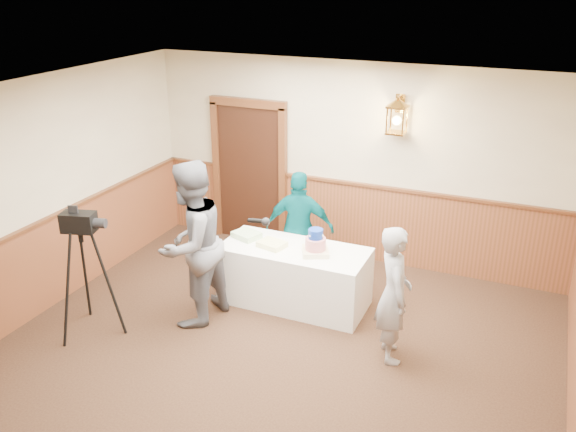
{
  "coord_description": "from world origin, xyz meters",
  "views": [
    {
      "loc": [
        2.37,
        -4.29,
        3.91
      ],
      "look_at": [
        -0.22,
        1.7,
        1.25
      ],
      "focal_mm": 38.0,
      "sensor_mm": 36.0,
      "label": 1
    }
  ],
  "objects_px": {
    "assistant_p": "(300,228)",
    "tiered_cake": "(315,244)",
    "interviewer": "(191,244)",
    "sheet_cake_yellow": "(272,244)",
    "tv_camera_rig": "(87,280)",
    "baker": "(394,294)",
    "sheet_cake_green": "(247,235)",
    "display_table": "(294,276)"
  },
  "relations": [
    {
      "from": "tiered_cake",
      "to": "assistant_p",
      "type": "relative_size",
      "value": 0.27
    },
    {
      "from": "display_table",
      "to": "tiered_cake",
      "type": "relative_size",
      "value": 4.41
    },
    {
      "from": "baker",
      "to": "tv_camera_rig",
      "type": "relative_size",
      "value": 1.03
    },
    {
      "from": "sheet_cake_green",
      "to": "interviewer",
      "type": "xyz_separation_m",
      "value": [
        -0.26,
        -0.88,
        0.2
      ]
    },
    {
      "from": "interviewer",
      "to": "tv_camera_rig",
      "type": "height_order",
      "value": "interviewer"
    },
    {
      "from": "display_table",
      "to": "tv_camera_rig",
      "type": "bearing_deg",
      "value": -140.94
    },
    {
      "from": "sheet_cake_yellow",
      "to": "tv_camera_rig",
      "type": "height_order",
      "value": "tv_camera_rig"
    },
    {
      "from": "sheet_cake_green",
      "to": "baker",
      "type": "bearing_deg",
      "value": -18.53
    },
    {
      "from": "tiered_cake",
      "to": "tv_camera_rig",
      "type": "xyz_separation_m",
      "value": [
        -2.17,
        -1.49,
        -0.21
      ]
    },
    {
      "from": "tiered_cake",
      "to": "sheet_cake_green",
      "type": "relative_size",
      "value": 1.27
    },
    {
      "from": "display_table",
      "to": "baker",
      "type": "xyz_separation_m",
      "value": [
        1.39,
        -0.64,
        0.39
      ]
    },
    {
      "from": "display_table",
      "to": "interviewer",
      "type": "bearing_deg",
      "value": -138.6
    },
    {
      "from": "interviewer",
      "to": "sheet_cake_yellow",
      "type": "bearing_deg",
      "value": 146.46
    },
    {
      "from": "interviewer",
      "to": "tv_camera_rig",
      "type": "xyz_separation_m",
      "value": [
        -0.95,
        -0.71,
        -0.32
      ]
    },
    {
      "from": "sheet_cake_green",
      "to": "interviewer",
      "type": "height_order",
      "value": "interviewer"
    },
    {
      "from": "interviewer",
      "to": "baker",
      "type": "distance_m",
      "value": 2.35
    },
    {
      "from": "tiered_cake",
      "to": "assistant_p",
      "type": "xyz_separation_m",
      "value": [
        -0.45,
        0.61,
        -0.11
      ]
    },
    {
      "from": "assistant_p",
      "to": "tiered_cake",
      "type": "bearing_deg",
      "value": 113.68
    },
    {
      "from": "sheet_cake_green",
      "to": "assistant_p",
      "type": "distance_m",
      "value": 0.73
    },
    {
      "from": "tv_camera_rig",
      "to": "sheet_cake_yellow",
      "type": "bearing_deg",
      "value": 26.42
    },
    {
      "from": "sheet_cake_yellow",
      "to": "interviewer",
      "type": "relative_size",
      "value": 0.16
    },
    {
      "from": "tiered_cake",
      "to": "assistant_p",
      "type": "bearing_deg",
      "value": 126.52
    },
    {
      "from": "sheet_cake_green",
      "to": "baker",
      "type": "height_order",
      "value": "baker"
    },
    {
      "from": "baker",
      "to": "tv_camera_rig",
      "type": "distance_m",
      "value": 3.4
    },
    {
      "from": "sheet_cake_yellow",
      "to": "baker",
      "type": "distance_m",
      "value": 1.76
    },
    {
      "from": "baker",
      "to": "tv_camera_rig",
      "type": "height_order",
      "value": "baker"
    },
    {
      "from": "sheet_cake_yellow",
      "to": "interviewer",
      "type": "height_order",
      "value": "interviewer"
    },
    {
      "from": "interviewer",
      "to": "baker",
      "type": "xyz_separation_m",
      "value": [
        2.33,
        0.18,
        -0.22
      ]
    },
    {
      "from": "baker",
      "to": "assistant_p",
      "type": "bearing_deg",
      "value": 26.51
    },
    {
      "from": "display_table",
      "to": "sheet_cake_green",
      "type": "height_order",
      "value": "sheet_cake_green"
    },
    {
      "from": "tiered_cake",
      "to": "assistant_p",
      "type": "distance_m",
      "value": 0.77
    },
    {
      "from": "tv_camera_rig",
      "to": "tiered_cake",
      "type": "bearing_deg",
      "value": 18.63
    },
    {
      "from": "sheet_cake_yellow",
      "to": "assistant_p",
      "type": "height_order",
      "value": "assistant_p"
    },
    {
      "from": "sheet_cake_green",
      "to": "assistant_p",
      "type": "height_order",
      "value": "assistant_p"
    },
    {
      "from": "sheet_cake_yellow",
      "to": "sheet_cake_green",
      "type": "height_order",
      "value": "sheet_cake_green"
    },
    {
      "from": "sheet_cake_yellow",
      "to": "interviewer",
      "type": "distance_m",
      "value": 1.03
    },
    {
      "from": "sheet_cake_yellow",
      "to": "baker",
      "type": "relative_size",
      "value": 0.21
    },
    {
      "from": "sheet_cake_green",
      "to": "baker",
      "type": "distance_m",
      "value": 2.19
    },
    {
      "from": "sheet_cake_green",
      "to": "tv_camera_rig",
      "type": "relative_size",
      "value": 0.22
    },
    {
      "from": "sheet_cake_green",
      "to": "interviewer",
      "type": "bearing_deg",
      "value": -106.3
    },
    {
      "from": "interviewer",
      "to": "assistant_p",
      "type": "bearing_deg",
      "value": 158.78
    },
    {
      "from": "interviewer",
      "to": "sheet_cake_green",
      "type": "bearing_deg",
      "value": 171.33
    }
  ]
}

